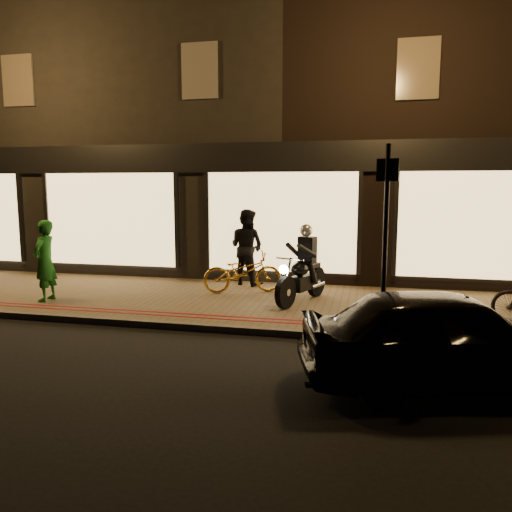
% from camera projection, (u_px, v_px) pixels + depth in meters
% --- Properties ---
extents(ground, '(90.00, 90.00, 0.00)m').
position_uv_depth(ground, '(239.00, 334.00, 8.38)').
color(ground, black).
rests_on(ground, ground).
extents(sidewalk, '(50.00, 4.00, 0.12)m').
position_uv_depth(sidewalk, '(264.00, 304.00, 10.30)').
color(sidewalk, brown).
rests_on(sidewalk, ground).
extents(kerb_stone, '(50.00, 0.14, 0.12)m').
position_uv_depth(kerb_stone, '(240.00, 330.00, 8.42)').
color(kerb_stone, '#59544C').
rests_on(kerb_stone, ground).
extents(red_kerb_lines, '(50.00, 0.26, 0.01)m').
position_uv_depth(red_kerb_lines, '(247.00, 319.00, 8.89)').
color(red_kerb_lines, maroon).
rests_on(red_kerb_lines, sidewalk).
extents(building_row, '(48.00, 10.11, 8.50)m').
position_uv_depth(building_row, '(308.00, 132.00, 16.46)').
color(building_row, black).
rests_on(building_row, ground).
extents(motorcycle, '(0.88, 1.86, 1.59)m').
position_uv_depth(motorcycle, '(303.00, 272.00, 10.14)').
color(motorcycle, black).
rests_on(motorcycle, sidewalk).
extents(sign_post, '(0.34, 0.14, 3.00)m').
position_uv_depth(sign_post, '(386.00, 229.00, 7.85)').
color(sign_post, black).
rests_on(sign_post, sidewalk).
extents(bicycle_gold, '(1.84, 1.20, 0.92)m').
position_uv_depth(bicycle_gold, '(243.00, 272.00, 11.06)').
color(bicycle_gold, '#C58B22').
rests_on(bicycle_gold, sidewalk).
extents(person_green, '(0.43, 0.63, 1.67)m').
position_uv_depth(person_green, '(45.00, 261.00, 10.22)').
color(person_green, '#1C6B22').
rests_on(person_green, sidewalk).
extents(person_dark, '(1.07, 0.97, 1.81)m').
position_uv_depth(person_dark, '(247.00, 247.00, 11.89)').
color(person_dark, black).
rests_on(person_dark, sidewalk).
extents(parked_car, '(3.92, 2.37, 1.25)m').
position_uv_depth(parked_car, '(450.00, 338.00, 6.13)').
color(parked_car, black).
rests_on(parked_car, ground).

